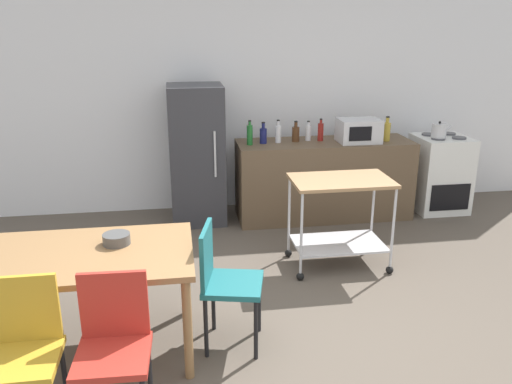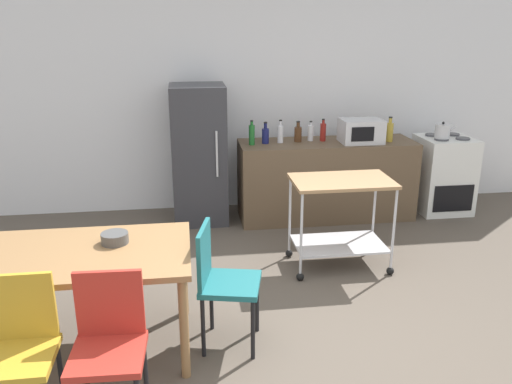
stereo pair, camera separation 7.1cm
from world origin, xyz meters
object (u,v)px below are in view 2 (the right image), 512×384
Objects in this scene: refrigerator at (199,155)px; bottle_wine at (390,131)px; chair_mustard at (19,345)px; fruit_bowl at (115,238)px; microwave at (361,131)px; bottle_vinegar at (265,135)px; kitchen_cart at (341,208)px; bottle_soy_sauce at (280,133)px; bottle_sparkling_water at (252,134)px; bottle_sesame_oil at (298,134)px; bottle_olive_oil at (323,132)px; chair_teal at (221,278)px; bottle_hot_sauce at (311,132)px; chair_red at (109,341)px; stove_oven at (443,174)px; dining_table at (77,263)px; kettle at (443,131)px.

bottle_wine is (2.15, -0.18, 0.24)m from refrigerator.
fruit_bowl is (0.45, 0.80, 0.27)m from chair_mustard.
microwave is 2.47× the size of fruit_bowl.
microwave reaches higher than bottle_vinegar.
kitchen_cart is 1.43m from bottle_soy_sauce.
chair_mustard is 0.95m from fruit_bowl.
bottle_vinegar reaches higher than kitchen_cart.
bottle_sparkling_water is at bearing 60.79° from chair_mustard.
bottle_olive_oil is (0.29, -0.01, 0.01)m from bottle_sesame_oil.
bottle_sparkling_water is (-0.65, 1.26, 0.44)m from kitchen_cart.
chair_teal is 2.80m from bottle_hot_sauce.
bottle_soy_sauce is at bearing 3.50° from bottle_vinegar.
stove_oven is (3.52, 3.08, -0.07)m from chair_red.
bottle_vinegar is 1.41m from bottle_wine.
bottle_sesame_oil is at bearing 178.81° from stove_oven.
bottle_sparkling_water is 0.97× the size of bottle_wine.
chair_mustard is 3.27× the size of bottle_sparkling_water.
microwave reaches higher than kitchen_cart.
microwave reaches higher than chair_mustard.
dining_table is 6.42× the size of bottle_sesame_oil.
stove_oven reaches higher than fruit_bowl.
bottle_soy_sauce is (1.81, 2.38, 0.33)m from dining_table.
microwave is at bearing 41.06° from fruit_bowl.
bottle_wine reaches higher than kitchen_cart.
microwave is (2.92, 2.95, 0.51)m from chair_mustard.
bottle_sparkling_water is at bearing 177.78° from microwave.
bottle_sparkling_water is at bearing 70.73° from chair_red.
microwave is at bearing -174.77° from stove_oven.
chair_teal is 1.61m from kitchen_cart.
bottle_wine is at bearing -7.35° from bottle_sesame_oil.
chair_red is 3.44× the size of bottle_soy_sauce.
bottle_wine is at bearing -10.18° from bottle_hot_sauce.
kitchen_cart is (2.13, 1.05, -0.10)m from dining_table.
chair_red is at bearing -101.10° from refrigerator.
microwave is (0.58, 1.22, 0.46)m from kitchen_cart.
bottle_olive_oil is (0.14, -0.03, 0.01)m from bottle_hot_sauce.
bottle_sparkling_water is at bearing -170.59° from bottle_sesame_oil.
stove_oven is 3.84× the size of kettle.
chair_mustard is (-0.21, -0.68, -0.15)m from dining_table.
kitchen_cart is at bearing -115.41° from microwave.
chair_mustard is at bearing 131.52° from chair_teal.
chair_red is 3.23m from refrigerator.
refrigerator is 3.37× the size of microwave.
chair_red is 4.55m from kettle.
refrigerator reaches higher than microwave.
chair_red is at bearing -132.80° from bottle_wine.
kitchen_cart is at bearing 26.29° from dining_table.
chair_red is 3.71× the size of bottle_vinegar.
bottle_vinegar is 0.17m from bottle_soy_sauce.
dining_table is 3.28m from bottle_hot_sauce.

